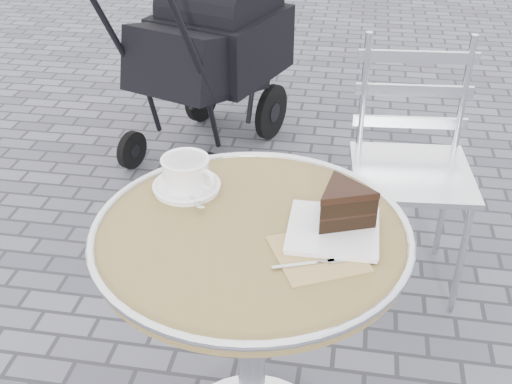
% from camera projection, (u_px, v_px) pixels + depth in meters
% --- Properties ---
extents(cafe_table, '(0.72, 0.72, 0.74)m').
position_uv_depth(cafe_table, '(251.00, 287.00, 1.51)').
color(cafe_table, silver).
rests_on(cafe_table, ground).
extents(cappuccino_set, '(0.16, 0.18, 0.08)m').
position_uv_depth(cappuccino_set, '(187.00, 176.00, 1.55)').
color(cappuccino_set, white).
rests_on(cappuccino_set, cafe_table).
extents(cake_plate_set, '(0.25, 0.31, 0.11)m').
position_uv_depth(cake_plate_set, '(341.00, 211.00, 1.40)').
color(cake_plate_set, tan).
rests_on(cake_plate_set, cafe_table).
extents(bistro_chair, '(0.43, 0.43, 0.89)m').
position_uv_depth(bistro_chair, '(412.00, 137.00, 2.20)').
color(bistro_chair, silver).
rests_on(bistro_chair, ground).
extents(baby_stroller, '(0.78, 1.11, 1.06)m').
position_uv_depth(baby_stroller, '(209.00, 57.00, 3.07)').
color(baby_stroller, black).
rests_on(baby_stroller, ground).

